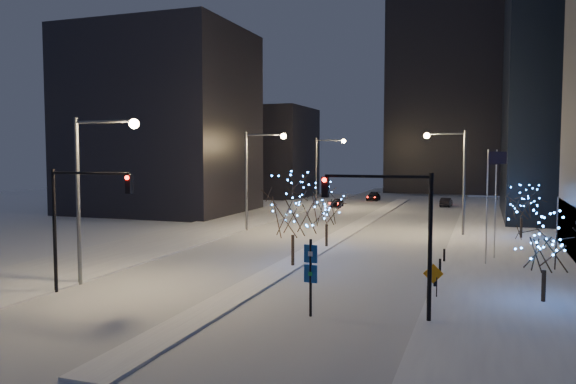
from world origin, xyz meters
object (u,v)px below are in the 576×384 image
at_px(holiday_tree_plaza_near, 545,244).
at_px(holiday_tree_plaza_far, 522,203).
at_px(traffic_signal_east, 396,220).
at_px(car_mid, 446,202).
at_px(wayfinding_sign, 311,269).
at_px(street_lamp_w_mid, 256,167).
at_px(street_lamp_w_far, 323,163).
at_px(street_lamp_w_near, 92,177).
at_px(construction_sign, 433,277).
at_px(traffic_signal_west, 77,210).
at_px(car_near, 337,203).
at_px(street_lamp_east, 454,168).
at_px(car_far, 373,196).
at_px(holiday_tree_median_far, 327,204).
at_px(holiday_tree_median_near, 293,207).

height_order(holiday_tree_plaza_near, holiday_tree_plaza_far, holiday_tree_plaza_far).
bearing_deg(holiday_tree_plaza_far, traffic_signal_east, -103.87).
relative_size(car_mid, wayfinding_sign, 1.04).
height_order(street_lamp_w_mid, street_lamp_w_far, same).
relative_size(car_mid, holiday_tree_plaza_far, 0.83).
distance_m(street_lamp_w_near, street_lamp_w_mid, 25.00).
bearing_deg(traffic_signal_east, construction_sign, 73.32).
distance_m(street_lamp_w_near, traffic_signal_west, 2.70).
bearing_deg(street_lamp_w_mid, holiday_tree_plaza_near, -39.70).
bearing_deg(street_lamp_w_near, street_lamp_w_far, 90.00).
bearing_deg(car_near, traffic_signal_west, -95.98).
xyz_separation_m(street_lamp_east, holiday_tree_plaza_far, (6.00, -0.07, -3.14)).
height_order(car_far, holiday_tree_plaza_far, holiday_tree_plaza_far).
height_order(street_lamp_w_mid, holiday_tree_plaza_far, street_lamp_w_mid).
height_order(traffic_signal_west, construction_sign, traffic_signal_west).
bearing_deg(holiday_tree_median_far, holiday_tree_plaza_near, -40.44).
distance_m(car_mid, holiday_tree_plaza_near, 54.40).
distance_m(car_far, wayfinding_sign, 67.49).
distance_m(traffic_signal_west, car_near, 54.36).
height_order(street_lamp_w_far, car_mid, street_lamp_w_far).
bearing_deg(wayfinding_sign, street_lamp_w_mid, 124.92).
bearing_deg(holiday_tree_plaza_near, street_lamp_w_far, 118.53).
bearing_deg(holiday_tree_median_far, car_mid, 80.14).
bearing_deg(holiday_tree_plaza_far, street_lamp_w_far, 138.58).
distance_m(street_lamp_w_mid, holiday_tree_median_near, 18.64).
relative_size(holiday_tree_median_far, wayfinding_sign, 1.47).
distance_m(traffic_signal_west, car_far, 67.29).
distance_m(traffic_signal_west, holiday_tree_plaza_near, 25.17).
xyz_separation_m(holiday_tree_median_far, holiday_tree_plaza_near, (15.34, -13.07, -0.52)).
xyz_separation_m(holiday_tree_median_near, holiday_tree_plaza_near, (15.42, -4.61, -1.01)).
relative_size(street_lamp_east, car_far, 2.14).
bearing_deg(street_lamp_east, traffic_signal_west, -121.69).
bearing_deg(street_lamp_east, traffic_signal_east, -92.26).
xyz_separation_m(street_lamp_w_mid, construction_sign, (19.24, -21.46, -5.27)).
bearing_deg(car_far, holiday_tree_plaza_near, -73.34).
bearing_deg(street_lamp_w_near, holiday_tree_median_far, 61.67).
height_order(car_mid, holiday_tree_median_far, holiday_tree_median_far).
bearing_deg(traffic_signal_east, street_lamp_east, 87.74).
relative_size(car_near, construction_sign, 2.12).
relative_size(traffic_signal_west, construction_sign, 3.89).
relative_size(street_lamp_w_far, holiday_tree_plaza_far, 2.09).
xyz_separation_m(street_lamp_w_far, construction_sign, (19.24, -46.46, -5.27)).
distance_m(car_near, car_mid, 16.13).
bearing_deg(car_near, street_lamp_w_far, -129.53).
bearing_deg(construction_sign, traffic_signal_west, -176.50).
relative_size(street_lamp_w_mid, street_lamp_east, 1.00).
xyz_separation_m(car_mid, wayfinding_sign, (-2.57, -59.89, 1.67)).
height_order(street_lamp_east, holiday_tree_plaza_near, street_lamp_east).
xyz_separation_m(street_lamp_w_mid, holiday_tree_median_near, (9.35, -15.96, -2.33)).
relative_size(traffic_signal_east, car_near, 1.84).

